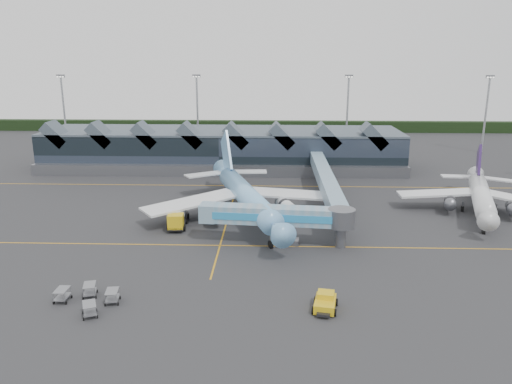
{
  "coord_description": "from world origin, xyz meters",
  "views": [
    {
      "loc": [
        7.95,
        -78.71,
        27.95
      ],
      "look_at": [
        5.04,
        4.7,
        5.0
      ],
      "focal_mm": 35.0,
      "sensor_mm": 36.0,
      "label": 1
    }
  ],
  "objects_px": {
    "fuel_truck": "(178,214)",
    "pushback_tug": "(325,303)",
    "regional_jet": "(481,194)",
    "main_airliner": "(245,194)",
    "jet_bridge": "(286,217)"
  },
  "relations": [
    {
      "from": "fuel_truck",
      "to": "pushback_tug",
      "type": "relative_size",
      "value": 2.24
    },
    {
      "from": "regional_jet",
      "to": "fuel_truck",
      "type": "relative_size",
      "value": 3.12
    },
    {
      "from": "fuel_truck",
      "to": "pushback_tug",
      "type": "height_order",
      "value": "fuel_truck"
    },
    {
      "from": "regional_jet",
      "to": "pushback_tug",
      "type": "height_order",
      "value": "regional_jet"
    },
    {
      "from": "main_airliner",
      "to": "pushback_tug",
      "type": "xyz_separation_m",
      "value": [
        10.99,
        -33.78,
        -3.19
      ]
    },
    {
      "from": "jet_bridge",
      "to": "main_airliner",
      "type": "bearing_deg",
      "value": 122.56
    },
    {
      "from": "jet_bridge",
      "to": "fuel_truck",
      "type": "bearing_deg",
      "value": 160.03
    },
    {
      "from": "regional_jet",
      "to": "jet_bridge",
      "type": "distance_m",
      "value": 39.83
    },
    {
      "from": "regional_jet",
      "to": "fuel_truck",
      "type": "xyz_separation_m",
      "value": [
        -53.95,
        -8.59,
        -1.63
      ]
    },
    {
      "from": "pushback_tug",
      "to": "jet_bridge",
      "type": "bearing_deg",
      "value": 111.92
    },
    {
      "from": "fuel_truck",
      "to": "pushback_tug",
      "type": "distance_m",
      "value": 36.33
    },
    {
      "from": "regional_jet",
      "to": "fuel_truck",
      "type": "height_order",
      "value": "regional_jet"
    },
    {
      "from": "main_airliner",
      "to": "fuel_truck",
      "type": "bearing_deg",
      "value": -173.17
    },
    {
      "from": "main_airliner",
      "to": "regional_jet",
      "type": "distance_m",
      "value": 43.0
    },
    {
      "from": "regional_jet",
      "to": "main_airliner",
      "type": "bearing_deg",
      "value": -157.34
    }
  ]
}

